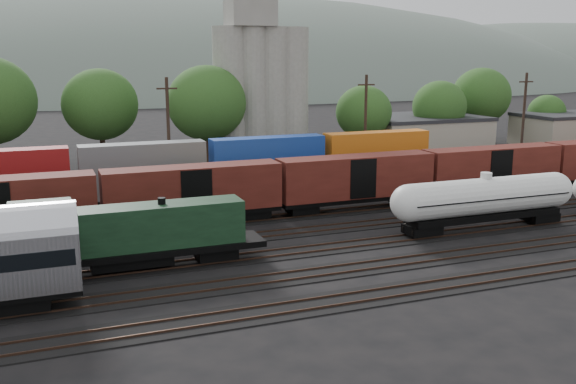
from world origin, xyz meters
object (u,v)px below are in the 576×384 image
object	(u,v)px
tank_car_a	(485,198)
orange_locomotive	(231,185)
green_locomotive	(115,234)
grain_silo	(260,78)

from	to	relation	value
tank_car_a	orange_locomotive	distance (m)	23.02
tank_car_a	orange_locomotive	size ratio (longest dim) A/B	1.09
green_locomotive	tank_car_a	size ratio (longest dim) A/B	1.04
green_locomotive	orange_locomotive	distance (m)	19.41
orange_locomotive	grain_silo	bearing A→B (deg)	65.52
green_locomotive	grain_silo	xyz separation A→B (m)	(24.15, 41.00, 8.52)
green_locomotive	tank_car_a	distance (m)	29.77
grain_silo	green_locomotive	bearing A→B (deg)	-120.50
tank_car_a	orange_locomotive	world-z (taller)	tank_car_a
tank_car_a	orange_locomotive	xyz separation A→B (m)	(-17.46, 15.00, -0.41)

